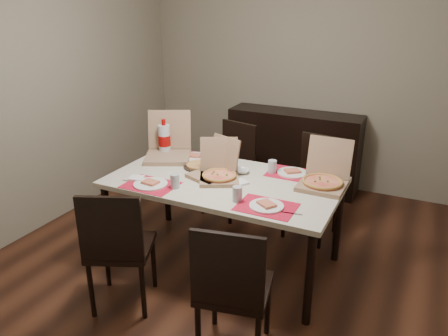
{
  "coord_description": "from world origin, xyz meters",
  "views": [
    {
      "loc": [
        1.37,
        -2.91,
        2.07
      ],
      "look_at": [
        -0.02,
        -0.04,
        0.85
      ],
      "focal_mm": 35.0,
      "sensor_mm": 36.0,
      "label": 1
    }
  ],
  "objects_px": {
    "chair_near_left": "(118,245)",
    "dip_bowl": "(242,171)",
    "chair_far_left": "(232,164)",
    "dining_table": "(224,187)",
    "chair_far_right": "(315,182)",
    "soda_bottle": "(164,140)",
    "sideboard": "(293,150)",
    "chair_near_right": "(232,287)",
    "pizza_box_center": "(219,173)"
  },
  "relations": [
    {
      "from": "dining_table",
      "to": "chair_far_right",
      "type": "height_order",
      "value": "chair_far_right"
    },
    {
      "from": "chair_near_right",
      "to": "dip_bowl",
      "type": "distance_m",
      "value": 1.24
    },
    {
      "from": "chair_far_left",
      "to": "dip_bowl",
      "type": "distance_m",
      "value": 0.88
    },
    {
      "from": "pizza_box_center",
      "to": "soda_bottle",
      "type": "bearing_deg",
      "value": 155.97
    },
    {
      "from": "sideboard",
      "to": "chair_far_right",
      "type": "height_order",
      "value": "chair_far_right"
    },
    {
      "from": "dining_table",
      "to": "chair_near_left",
      "type": "xyz_separation_m",
      "value": [
        -0.4,
        -0.85,
        -0.17
      ]
    },
    {
      "from": "chair_near_right",
      "to": "soda_bottle",
      "type": "distance_m",
      "value": 1.81
    },
    {
      "from": "dining_table",
      "to": "chair_far_left",
      "type": "relative_size",
      "value": 1.94
    },
    {
      "from": "chair_near_left",
      "to": "dip_bowl",
      "type": "relative_size",
      "value": 7.34
    },
    {
      "from": "chair_far_left",
      "to": "chair_far_right",
      "type": "bearing_deg",
      "value": -5.47
    },
    {
      "from": "chair_far_right",
      "to": "chair_near_right",
      "type": "bearing_deg",
      "value": -90.93
    },
    {
      "from": "dining_table",
      "to": "soda_bottle",
      "type": "height_order",
      "value": "soda_bottle"
    },
    {
      "from": "dining_table",
      "to": "soda_bottle",
      "type": "relative_size",
      "value": 5.44
    },
    {
      "from": "chair_far_left",
      "to": "pizza_box_center",
      "type": "height_order",
      "value": "pizza_box_center"
    },
    {
      "from": "sideboard",
      "to": "dining_table",
      "type": "xyz_separation_m",
      "value": [
        -0.02,
        -1.82,
        0.23
      ]
    },
    {
      "from": "chair_near_left",
      "to": "chair_far_left",
      "type": "bearing_deg",
      "value": 88.71
    },
    {
      "from": "dining_table",
      "to": "dip_bowl",
      "type": "distance_m",
      "value": 0.22
    },
    {
      "from": "pizza_box_center",
      "to": "dip_bowl",
      "type": "distance_m",
      "value": 0.23
    },
    {
      "from": "chair_far_right",
      "to": "soda_bottle",
      "type": "relative_size",
      "value": 2.81
    },
    {
      "from": "chair_near_left",
      "to": "chair_far_right",
      "type": "relative_size",
      "value": 1.0
    },
    {
      "from": "dip_bowl",
      "to": "soda_bottle",
      "type": "relative_size",
      "value": 0.38
    },
    {
      "from": "chair_near_right",
      "to": "sideboard",
      "type": "bearing_deg",
      "value": 100.04
    },
    {
      "from": "sideboard",
      "to": "pizza_box_center",
      "type": "height_order",
      "value": "pizza_box_center"
    },
    {
      "from": "soda_bottle",
      "to": "sideboard",
      "type": "bearing_deg",
      "value": 62.75
    },
    {
      "from": "sideboard",
      "to": "chair_far_left",
      "type": "relative_size",
      "value": 1.61
    },
    {
      "from": "soda_bottle",
      "to": "chair_far_left",
      "type": "bearing_deg",
      "value": 56.53
    },
    {
      "from": "chair_near_right",
      "to": "chair_far_right",
      "type": "height_order",
      "value": "same"
    },
    {
      "from": "chair_near_left",
      "to": "chair_far_left",
      "type": "height_order",
      "value": "same"
    },
    {
      "from": "chair_far_left",
      "to": "sideboard",
      "type": "bearing_deg",
      "value": 67.4
    },
    {
      "from": "dip_bowl",
      "to": "soda_bottle",
      "type": "height_order",
      "value": "soda_bottle"
    },
    {
      "from": "pizza_box_center",
      "to": "soda_bottle",
      "type": "relative_size",
      "value": 1.32
    },
    {
      "from": "dining_table",
      "to": "chair_far_left",
      "type": "xyz_separation_m",
      "value": [
        -0.36,
        0.92,
        -0.17
      ]
    },
    {
      "from": "chair_near_right",
      "to": "chair_far_left",
      "type": "height_order",
      "value": "same"
    },
    {
      "from": "sideboard",
      "to": "dining_table",
      "type": "bearing_deg",
      "value": -90.51
    },
    {
      "from": "chair_near_right",
      "to": "dining_table",
      "type": "bearing_deg",
      "value": 118.38
    },
    {
      "from": "dining_table",
      "to": "sideboard",
      "type": "bearing_deg",
      "value": 89.49
    },
    {
      "from": "dip_bowl",
      "to": "soda_bottle",
      "type": "bearing_deg",
      "value": 171.67
    },
    {
      "from": "sideboard",
      "to": "chair_far_left",
      "type": "xyz_separation_m",
      "value": [
        -0.37,
        -0.9,
        0.06
      ]
    },
    {
      "from": "chair_near_left",
      "to": "chair_near_right",
      "type": "height_order",
      "value": "same"
    },
    {
      "from": "pizza_box_center",
      "to": "sideboard",
      "type": "bearing_deg",
      "value": 88.21
    },
    {
      "from": "dining_table",
      "to": "chair_far_right",
      "type": "xyz_separation_m",
      "value": [
        0.53,
        0.84,
        -0.17
      ]
    },
    {
      "from": "pizza_box_center",
      "to": "dip_bowl",
      "type": "relative_size",
      "value": 3.45
    },
    {
      "from": "sideboard",
      "to": "dining_table",
      "type": "relative_size",
      "value": 0.83
    },
    {
      "from": "chair_near_left",
      "to": "chair_far_right",
      "type": "xyz_separation_m",
      "value": [
        0.93,
        1.69,
        0.0
      ]
    },
    {
      "from": "pizza_box_center",
      "to": "dip_bowl",
      "type": "bearing_deg",
      "value": 62.03
    },
    {
      "from": "chair_far_left",
      "to": "dip_bowl",
      "type": "xyz_separation_m",
      "value": [
        0.42,
        -0.73,
        0.25
      ]
    },
    {
      "from": "chair_far_right",
      "to": "pizza_box_center",
      "type": "xyz_separation_m",
      "value": [
        -0.57,
        -0.84,
        0.29
      ]
    },
    {
      "from": "chair_far_right",
      "to": "dip_bowl",
      "type": "xyz_separation_m",
      "value": [
        -0.47,
        -0.64,
        0.25
      ]
    },
    {
      "from": "sideboard",
      "to": "soda_bottle",
      "type": "distance_m",
      "value": 1.75
    },
    {
      "from": "sideboard",
      "to": "chair_far_right",
      "type": "xyz_separation_m",
      "value": [
        0.52,
        -0.98,
        0.06
      ]
    }
  ]
}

